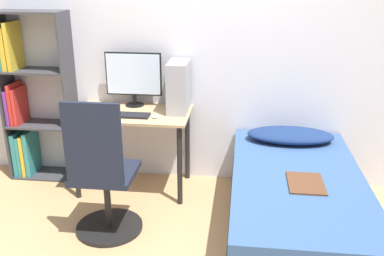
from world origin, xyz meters
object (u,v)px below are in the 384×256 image
object	(u,v)px
office_chair	(103,184)
bed	(295,207)
keyboard	(127,115)
pc_tower	(179,86)
bookshelf	(28,104)
monitor	(133,76)

from	to	relation	value
office_chair	bed	size ratio (longest dim) A/B	0.59
keyboard	pc_tower	world-z (taller)	pc_tower
bed	keyboard	bearing A→B (deg)	160.04
pc_tower	bookshelf	bearing A→B (deg)	177.92
office_chair	monitor	size ratio (longest dim) A/B	2.14
monitor	pc_tower	xyz separation A→B (m)	(0.42, -0.10, -0.05)
bookshelf	monitor	world-z (taller)	bookshelf
bookshelf	monitor	size ratio (longest dim) A/B	3.08
bookshelf	keyboard	bearing A→B (deg)	-14.70
keyboard	pc_tower	distance (m)	0.51
office_chair	bookshelf	bearing A→B (deg)	137.62
office_chair	keyboard	distance (m)	0.71
bed	pc_tower	world-z (taller)	pc_tower
office_chair	keyboard	xyz separation A→B (m)	(0.02, 0.64, 0.31)
office_chair	pc_tower	distance (m)	1.08
bookshelf	monitor	bearing A→B (deg)	2.76
bookshelf	bed	distance (m)	2.54
bed	keyboard	xyz separation A→B (m)	(-1.37, 0.50, 0.48)
bookshelf	keyboard	size ratio (longest dim) A/B	4.05
office_chair	pc_tower	size ratio (longest dim) A/B	2.50
bookshelf	office_chair	size ratio (longest dim) A/B	1.44
bed	office_chair	bearing A→B (deg)	-174.25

